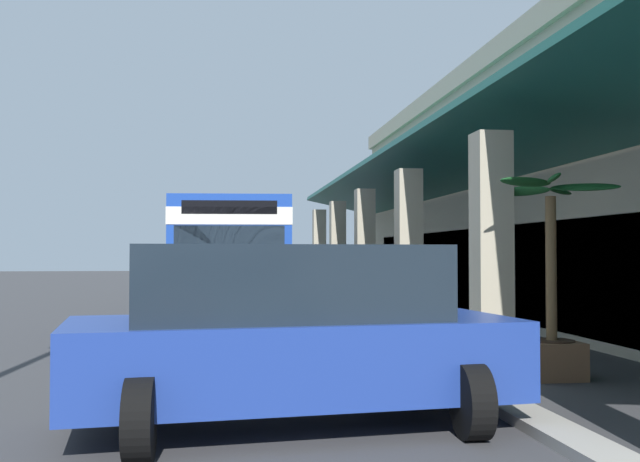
% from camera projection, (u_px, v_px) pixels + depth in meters
% --- Properties ---
extents(ground, '(120.00, 120.00, 0.00)m').
position_uv_depth(ground, '(485.00, 316.00, 22.20)').
color(ground, '#38383A').
extents(curb_strip, '(37.70, 0.50, 0.12)m').
position_uv_depth(curb_strip, '(352.00, 323.00, 19.30)').
color(curb_strip, '#9E998E').
rests_on(curb_strip, ground).
extents(transit_bus, '(11.36, 3.36, 3.34)m').
position_uv_depth(transit_bus, '(242.00, 254.00, 20.49)').
color(transit_bus, '#193D9E').
rests_on(transit_bus, ground).
extents(parked_suv_blue, '(3.06, 4.99, 1.97)m').
position_uv_depth(parked_suv_blue, '(291.00, 333.00, 7.99)').
color(parked_suv_blue, navy).
rests_on(parked_suv_blue, ground).
extents(pedestrian, '(0.32, 0.67, 1.64)m').
position_uv_depth(pedestrian, '(376.00, 326.00, 9.72)').
color(pedestrian, '#38383D').
rests_on(pedestrian, ground).
extents(potted_palm, '(1.61, 2.00, 3.07)m').
position_uv_depth(potted_palm, '(551.00, 323.00, 11.07)').
color(potted_palm, brown).
rests_on(potted_palm, ground).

